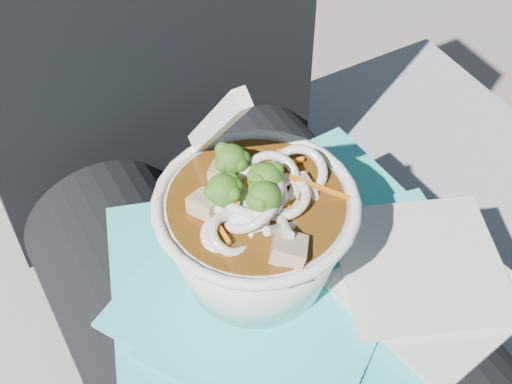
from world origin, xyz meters
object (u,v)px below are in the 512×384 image
lap (282,355)px  person_body (233,270)px  plastic_bag (286,287)px  udon_bowl (256,228)px

lap → person_body: size_ratio=0.47×
lap → plastic_bag: (0.01, 0.01, 0.09)m
lap → person_body: (0.00, 0.09, 0.02)m
lap → person_body: person_body is taller
lap → udon_bowl: udon_bowl is taller
lap → plastic_bag: 0.09m
lap → person_body: bearing=90.0°
person_body → plastic_bag: (0.01, -0.08, 0.07)m
lap → person_body: 0.09m
plastic_bag → udon_bowl: bearing=127.8°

